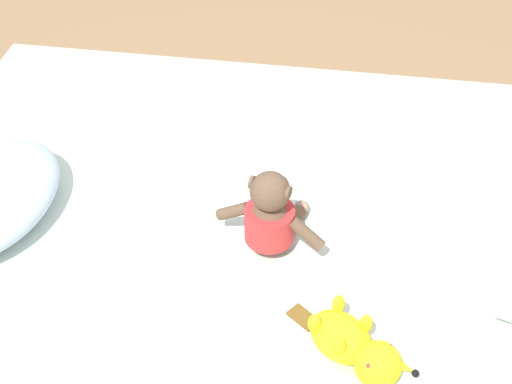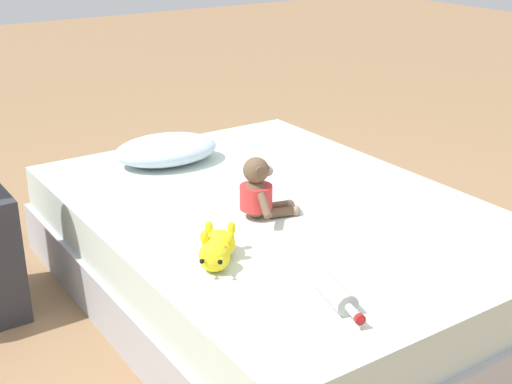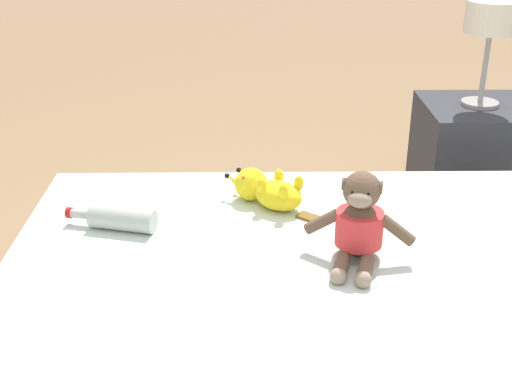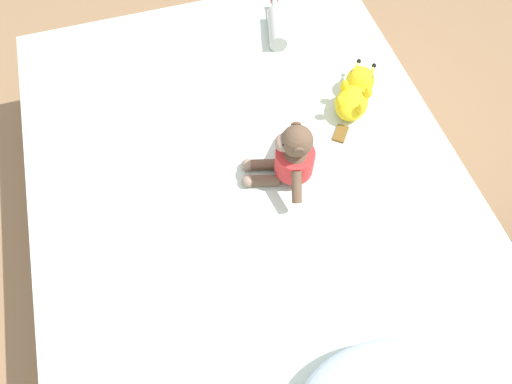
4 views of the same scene
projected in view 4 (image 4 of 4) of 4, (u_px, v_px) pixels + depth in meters
ground_plane at (256, 249)px, 1.81m from camera, size 16.00×16.00×0.00m
bed at (256, 228)px, 1.64m from camera, size 1.42×2.00×0.40m
plush_monkey at (291, 158)px, 1.42m from camera, size 0.24×0.28×0.24m
plush_yellow_creature at (355, 93)px, 1.62m from camera, size 0.25×0.29×0.10m
glass_bottle at (277, 27)px, 1.80m from camera, size 0.11×0.26×0.07m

